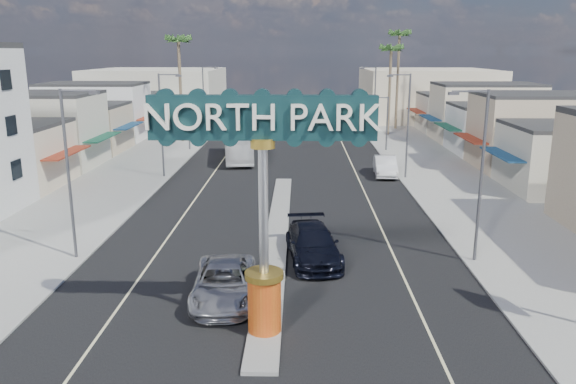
{
  "coord_description": "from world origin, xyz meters",
  "views": [
    {
      "loc": [
        1.33,
        -18.05,
        10.81
      ],
      "look_at": [
        0.77,
        9.12,
        3.98
      ],
      "focal_mm": 35.0,
      "sensor_mm": 36.0,
      "label": 1
    }
  ],
  "objects_px": {
    "palm_right_mid": "(391,53)",
    "palm_right_far": "(399,39)",
    "streetlight_r_near": "(479,168)",
    "car_parked_right": "(385,166)",
    "streetlight_r_far": "(373,99)",
    "city_bus": "(238,145)",
    "gateway_sign": "(263,188)",
    "palm_left_far": "(179,45)",
    "suv_right": "(313,244)",
    "streetlight_r_mid": "(406,121)",
    "streetlight_l_near": "(71,166)",
    "traffic_signal_left": "(205,112)",
    "streetlight_l_mid": "(163,120)",
    "traffic_signal_right": "(371,113)",
    "suv_left": "(224,283)",
    "streetlight_l_far": "(205,99)"
  },
  "relations": [
    {
      "from": "streetlight_l_near",
      "to": "suv_right",
      "type": "distance_m",
      "value": 13.19
    },
    {
      "from": "traffic_signal_right",
      "to": "streetlight_l_far",
      "type": "relative_size",
      "value": 0.67
    },
    {
      "from": "car_parked_right",
      "to": "palm_right_far",
      "type": "bearing_deg",
      "value": 82.37
    },
    {
      "from": "suv_left",
      "to": "traffic_signal_left",
      "type": "bearing_deg",
      "value": 96.87
    },
    {
      "from": "streetlight_r_near",
      "to": "suv_right",
      "type": "bearing_deg",
      "value": 179.2
    },
    {
      "from": "palm_left_far",
      "to": "car_parked_right",
      "type": "relative_size",
      "value": 2.48
    },
    {
      "from": "gateway_sign",
      "to": "streetlight_r_far",
      "type": "relative_size",
      "value": 1.02
    },
    {
      "from": "streetlight_l_near",
      "to": "streetlight_r_near",
      "type": "height_order",
      "value": "same"
    },
    {
      "from": "suv_right",
      "to": "car_parked_right",
      "type": "xyz_separation_m",
      "value": [
        6.92,
        21.07,
        -0.03
      ]
    },
    {
      "from": "gateway_sign",
      "to": "streetlight_r_far",
      "type": "bearing_deg",
      "value": 78.22
    },
    {
      "from": "streetlight_l_near",
      "to": "palm_right_mid",
      "type": "distance_m",
      "value": 51.92
    },
    {
      "from": "palm_right_far",
      "to": "suv_right",
      "type": "height_order",
      "value": "palm_right_far"
    },
    {
      "from": "streetlight_r_near",
      "to": "streetlight_l_far",
      "type": "bearing_deg",
      "value": 116.42
    },
    {
      "from": "streetlight_r_near",
      "to": "city_bus",
      "type": "relative_size",
      "value": 0.81
    },
    {
      "from": "traffic_signal_left",
      "to": "streetlight_l_mid",
      "type": "bearing_deg",
      "value": -95.1
    },
    {
      "from": "palm_right_mid",
      "to": "palm_right_far",
      "type": "distance_m",
      "value": 6.57
    },
    {
      "from": "streetlight_l_mid",
      "to": "palm_right_mid",
      "type": "bearing_deg",
      "value": 47.97
    },
    {
      "from": "traffic_signal_right",
      "to": "streetlight_r_mid",
      "type": "xyz_separation_m",
      "value": [
        1.25,
        -13.99,
        0.79
      ]
    },
    {
      "from": "streetlight_l_near",
      "to": "streetlight_r_far",
      "type": "relative_size",
      "value": 1.0
    },
    {
      "from": "streetlight_l_far",
      "to": "streetlight_l_mid",
      "type": "bearing_deg",
      "value": -90.0
    },
    {
      "from": "streetlight_l_mid",
      "to": "streetlight_r_near",
      "type": "xyz_separation_m",
      "value": [
        20.87,
        -20.0,
        0.0
      ]
    },
    {
      "from": "streetlight_r_near",
      "to": "suv_right",
      "type": "height_order",
      "value": "streetlight_r_near"
    },
    {
      "from": "streetlight_l_mid",
      "to": "streetlight_r_far",
      "type": "relative_size",
      "value": 1.0
    },
    {
      "from": "palm_right_far",
      "to": "traffic_signal_right",
      "type": "bearing_deg",
      "value": -107.9
    },
    {
      "from": "streetlight_r_far",
      "to": "palm_left_far",
      "type": "relative_size",
      "value": 0.69
    },
    {
      "from": "streetlight_l_mid",
      "to": "suv_right",
      "type": "height_order",
      "value": "streetlight_l_mid"
    },
    {
      "from": "streetlight_l_far",
      "to": "palm_left_far",
      "type": "distance_m",
      "value": 7.21
    },
    {
      "from": "palm_right_far",
      "to": "streetlight_r_mid",
      "type": "bearing_deg",
      "value": -98.12
    },
    {
      "from": "streetlight_r_near",
      "to": "car_parked_right",
      "type": "relative_size",
      "value": 1.7
    },
    {
      "from": "streetlight_l_mid",
      "to": "streetlight_r_mid",
      "type": "distance_m",
      "value": 20.87
    },
    {
      "from": "streetlight_r_mid",
      "to": "car_parked_right",
      "type": "xyz_separation_m",
      "value": [
        -1.43,
        1.19,
        -4.2
      ]
    },
    {
      "from": "streetlight_r_near",
      "to": "palm_right_mid",
      "type": "bearing_deg",
      "value": 86.81
    },
    {
      "from": "streetlight_r_near",
      "to": "streetlight_r_mid",
      "type": "height_order",
      "value": "same"
    },
    {
      "from": "streetlight_r_far",
      "to": "palm_left_far",
      "type": "distance_m",
      "value": 24.38
    },
    {
      "from": "gateway_sign",
      "to": "palm_left_far",
      "type": "distance_m",
      "value": 50.06
    },
    {
      "from": "suv_left",
      "to": "suv_right",
      "type": "height_order",
      "value": "suv_right"
    },
    {
      "from": "suv_right",
      "to": "city_bus",
      "type": "bearing_deg",
      "value": 96.78
    },
    {
      "from": "traffic_signal_left",
      "to": "streetlight_r_near",
      "type": "distance_m",
      "value": 39.26
    },
    {
      "from": "streetlight_r_near",
      "to": "streetlight_l_near",
      "type": "bearing_deg",
      "value": 180.0
    },
    {
      "from": "streetlight_l_mid",
      "to": "city_bus",
      "type": "relative_size",
      "value": 0.81
    },
    {
      "from": "streetlight_l_mid",
      "to": "palm_left_far",
      "type": "xyz_separation_m",
      "value": [
        -2.57,
        20.0,
        6.43
      ]
    },
    {
      "from": "streetlight_r_far",
      "to": "palm_right_mid",
      "type": "distance_m",
      "value": 7.3
    },
    {
      "from": "suv_right",
      "to": "car_parked_right",
      "type": "height_order",
      "value": "suv_right"
    },
    {
      "from": "palm_right_mid",
      "to": "gateway_sign",
      "type": "bearing_deg",
      "value": -103.53
    },
    {
      "from": "streetlight_l_mid",
      "to": "car_parked_right",
      "type": "distance_m",
      "value": 19.92
    },
    {
      "from": "streetlight_l_near",
      "to": "palm_right_far",
      "type": "relative_size",
      "value": 0.64
    },
    {
      "from": "city_bus",
      "to": "palm_left_far",
      "type": "bearing_deg",
      "value": 117.21
    },
    {
      "from": "streetlight_l_mid",
      "to": "streetlight_l_far",
      "type": "height_order",
      "value": "same"
    },
    {
      "from": "streetlight_l_far",
      "to": "streetlight_r_near",
      "type": "relative_size",
      "value": 1.0
    },
    {
      "from": "traffic_signal_right",
      "to": "streetlight_l_mid",
      "type": "distance_m",
      "value": 24.11
    }
  ]
}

